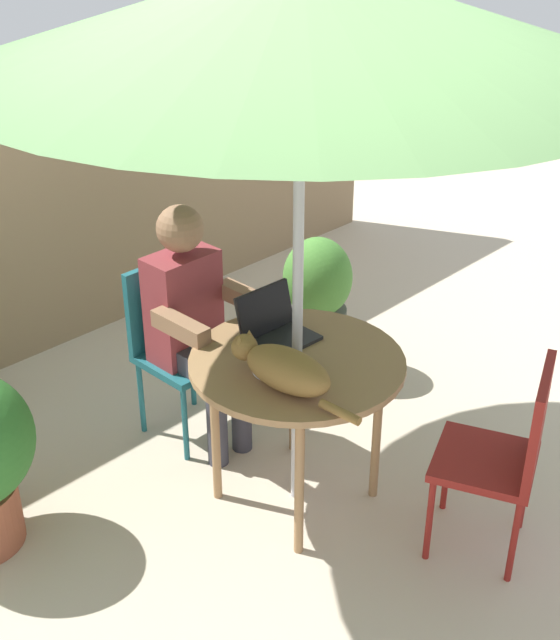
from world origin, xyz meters
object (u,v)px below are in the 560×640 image
patio_umbrella (301,11)px  chair_occupied (174,336)px  person_seated (194,316)px  laptop (273,325)px  chair_empty (509,448)px  potted_plant_near_fence (317,302)px  cat (283,368)px  patio_table (297,373)px

patio_umbrella → chair_occupied: (0.00, 0.82, -1.61)m
person_seated → laptop: bearing=-82.4°
patio_umbrella → chair_empty: (0.34, -0.84, -1.61)m
potted_plant_near_fence → cat: bearing=-144.4°
person_seated → potted_plant_near_fence: size_ratio=1.53×
chair_empty → cat: cat is taller
cat → potted_plant_near_fence: size_ratio=0.81×
potted_plant_near_fence → laptop: bearing=-150.2°
patio_table → chair_empty: chair_empty is taller
patio_table → laptop: (0.06, 0.20, 0.13)m
patio_table → potted_plant_near_fence: 1.16m
chair_empty → person_seated: 1.55m
laptop → potted_plant_near_fence: bearing=29.8°
cat → person_seated: bearing=75.8°
patio_umbrella → person_seated: patio_umbrella is taller
patio_umbrella → cat: bearing=-152.4°
patio_umbrella → laptop: size_ratio=7.95×
chair_occupied → chair_empty: bearing=-78.4°
laptop → potted_plant_near_fence: 1.04m
chair_empty → person_seated: size_ratio=0.72×
chair_occupied → cat: cat is taller
patio_umbrella → chair_empty: bearing=-67.8°
chair_occupied → laptop: size_ratio=2.86×
person_seated → cat: 0.80m
laptop → potted_plant_near_fence: size_ratio=0.39×
patio_umbrella → cat: 1.33m
person_seated → potted_plant_near_fence: bearing=1.4°
person_seated → chair_empty: bearing=-77.2°
patio_table → chair_occupied: bearing=90.0°
person_seated → laptop: size_ratio=3.95×
chair_empty → patio_table: bearing=112.2°
chair_empty → patio_umbrella: bearing=112.2°
chair_empty → person_seated: person_seated is taller
cat → patio_umbrella: bearing=27.6°
patio_umbrella → person_seated: (0.00, 0.67, -1.44)m
potted_plant_near_fence → chair_occupied: bearing=171.5°
chair_empty → potted_plant_near_fence: bearing=69.7°
chair_occupied → person_seated: size_ratio=0.72×
person_seated → cat: size_ratio=1.88×
patio_umbrella → cat: size_ratio=3.78×
person_seated → patio_table: bearing=-90.0°
chair_occupied → potted_plant_near_fence: size_ratio=1.11×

